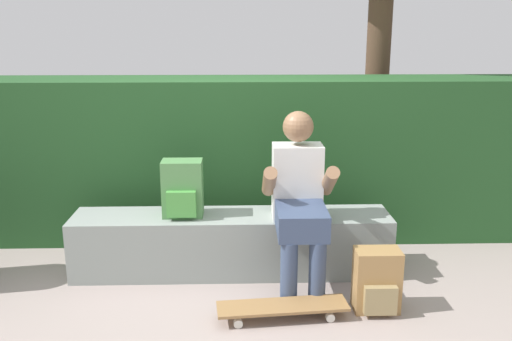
{
  "coord_description": "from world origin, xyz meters",
  "views": [
    {
      "loc": [
        0.07,
        -3.37,
        1.73
      ],
      "look_at": [
        0.18,
        0.44,
        0.74
      ],
      "focal_mm": 38.73,
      "sensor_mm": 36.0,
      "label": 1
    }
  ],
  "objects_px": {
    "skateboard_near_person": "(283,307)",
    "backpack_on_ground": "(377,282)",
    "bench_main": "(232,243)",
    "person_skater": "(299,196)",
    "backpack_on_bench": "(183,190)"
  },
  "relations": [
    {
      "from": "person_skater",
      "to": "skateboard_near_person",
      "type": "distance_m",
      "value": 0.75
    },
    {
      "from": "person_skater",
      "to": "backpack_on_bench",
      "type": "height_order",
      "value": "person_skater"
    },
    {
      "from": "person_skater",
      "to": "bench_main",
      "type": "bearing_deg",
      "value": 155.74
    },
    {
      "from": "bench_main",
      "to": "person_skater",
      "type": "xyz_separation_m",
      "value": [
        0.46,
        -0.21,
        0.42
      ]
    },
    {
      "from": "skateboard_near_person",
      "to": "backpack_on_ground",
      "type": "relative_size",
      "value": 2.04
    },
    {
      "from": "skateboard_near_person",
      "to": "backpack_on_ground",
      "type": "bearing_deg",
      "value": 8.3
    },
    {
      "from": "person_skater",
      "to": "backpack_on_ground",
      "type": "bearing_deg",
      "value": -40.64
    },
    {
      "from": "backpack_on_ground",
      "to": "backpack_on_bench",
      "type": "bearing_deg",
      "value": 154.89
    },
    {
      "from": "person_skater",
      "to": "skateboard_near_person",
      "type": "height_order",
      "value": "person_skater"
    },
    {
      "from": "bench_main",
      "to": "person_skater",
      "type": "relative_size",
      "value": 1.91
    },
    {
      "from": "skateboard_near_person",
      "to": "backpack_on_ground",
      "type": "height_order",
      "value": "backpack_on_ground"
    },
    {
      "from": "bench_main",
      "to": "backpack_on_ground",
      "type": "distance_m",
      "value": 1.09
    },
    {
      "from": "skateboard_near_person",
      "to": "bench_main",
      "type": "bearing_deg",
      "value": 114.91
    },
    {
      "from": "backpack_on_bench",
      "to": "person_skater",
      "type": "bearing_deg",
      "value": -13.86
    },
    {
      "from": "skateboard_near_person",
      "to": "backpack_on_bench",
      "type": "distance_m",
      "value": 1.09
    }
  ]
}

